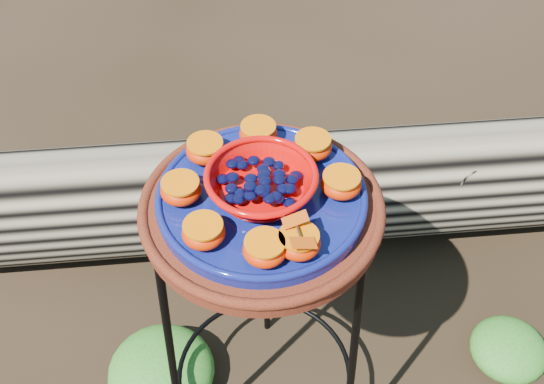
{
  "coord_description": "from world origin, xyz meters",
  "views": [
    {
      "loc": [
        0.03,
        -0.78,
        1.59
      ],
      "look_at": [
        0.02,
        0.0,
        0.76
      ],
      "focal_mm": 45.0,
      "sensor_mm": 36.0,
      "label": 1
    }
  ],
  "objects_px": {
    "terracotta_saucer": "(262,211)",
    "driftwood_log": "(279,190)",
    "red_bowl": "(261,185)",
    "plant_stand": "(264,326)",
    "cobalt_plate": "(262,199)"
  },
  "relations": [
    {
      "from": "terracotta_saucer",
      "to": "cobalt_plate",
      "type": "bearing_deg",
      "value": 0.0
    },
    {
      "from": "red_bowl",
      "to": "cobalt_plate",
      "type": "bearing_deg",
      "value": 0.0
    },
    {
      "from": "cobalt_plate",
      "to": "red_bowl",
      "type": "bearing_deg",
      "value": 0.0
    },
    {
      "from": "red_bowl",
      "to": "plant_stand",
      "type": "bearing_deg",
      "value": 0.0
    },
    {
      "from": "plant_stand",
      "to": "terracotta_saucer",
      "type": "height_order",
      "value": "terracotta_saucer"
    },
    {
      "from": "red_bowl",
      "to": "driftwood_log",
      "type": "height_order",
      "value": "red_bowl"
    },
    {
      "from": "cobalt_plate",
      "to": "red_bowl",
      "type": "distance_m",
      "value": 0.04
    },
    {
      "from": "red_bowl",
      "to": "driftwood_log",
      "type": "relative_size",
      "value": 0.1
    },
    {
      "from": "red_bowl",
      "to": "driftwood_log",
      "type": "bearing_deg",
      "value": 87.49
    },
    {
      "from": "plant_stand",
      "to": "red_bowl",
      "type": "height_order",
      "value": "red_bowl"
    },
    {
      "from": "terracotta_saucer",
      "to": "cobalt_plate",
      "type": "height_order",
      "value": "cobalt_plate"
    },
    {
      "from": "terracotta_saucer",
      "to": "red_bowl",
      "type": "height_order",
      "value": "red_bowl"
    },
    {
      "from": "cobalt_plate",
      "to": "driftwood_log",
      "type": "xyz_separation_m",
      "value": [
        0.03,
        0.58,
        -0.58
      ]
    },
    {
      "from": "plant_stand",
      "to": "cobalt_plate",
      "type": "distance_m",
      "value": 0.4
    },
    {
      "from": "terracotta_saucer",
      "to": "driftwood_log",
      "type": "distance_m",
      "value": 0.8
    }
  ]
}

